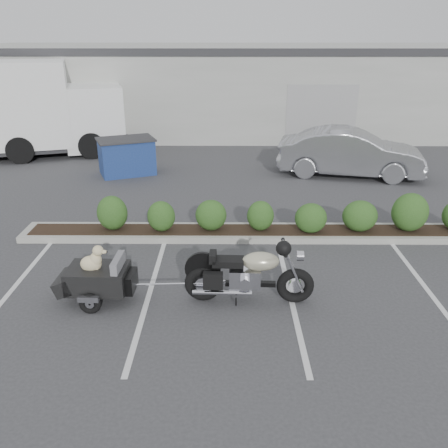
{
  "coord_description": "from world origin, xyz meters",
  "views": [
    {
      "loc": [
        -0.01,
        -8.48,
        4.69
      ],
      "look_at": [
        -0.08,
        1.13,
        0.75
      ],
      "focal_mm": 38.0,
      "sensor_mm": 36.0,
      "label": 1
    }
  ],
  "objects_px": {
    "motorcycle": "(249,275)",
    "delivery_truck": "(23,112)",
    "sedan": "(350,153)",
    "dumpster": "(127,156)",
    "pet_trailer": "(97,277)"
  },
  "relations": [
    {
      "from": "motorcycle",
      "to": "dumpster",
      "type": "relative_size",
      "value": 1.07
    },
    {
      "from": "dumpster",
      "to": "delivery_truck",
      "type": "xyz_separation_m",
      "value": [
        -4.48,
        2.62,
        1.11
      ]
    },
    {
      "from": "sedan",
      "to": "motorcycle",
      "type": "bearing_deg",
      "value": 167.57
    },
    {
      "from": "pet_trailer",
      "to": "delivery_truck",
      "type": "relative_size",
      "value": 0.23
    },
    {
      "from": "sedan",
      "to": "dumpster",
      "type": "xyz_separation_m",
      "value": [
        -7.72,
        0.17,
        -0.17
      ]
    },
    {
      "from": "dumpster",
      "to": "pet_trailer",
      "type": "bearing_deg",
      "value": -104.67
    },
    {
      "from": "pet_trailer",
      "to": "dumpster",
      "type": "distance_m",
      "value": 8.53
    },
    {
      "from": "pet_trailer",
      "to": "dumpster",
      "type": "bearing_deg",
      "value": 99.58
    },
    {
      "from": "delivery_truck",
      "to": "pet_trailer",
      "type": "bearing_deg",
      "value": -79.97
    },
    {
      "from": "pet_trailer",
      "to": "delivery_truck",
      "type": "distance_m",
      "value": 12.48
    },
    {
      "from": "motorcycle",
      "to": "sedan",
      "type": "bearing_deg",
      "value": 67.38
    },
    {
      "from": "motorcycle",
      "to": "delivery_truck",
      "type": "height_order",
      "value": "delivery_truck"
    },
    {
      "from": "motorcycle",
      "to": "pet_trailer",
      "type": "xyz_separation_m",
      "value": [
        -2.78,
        0.02,
        -0.07
      ]
    },
    {
      "from": "motorcycle",
      "to": "delivery_truck",
      "type": "bearing_deg",
      "value": 129.11
    },
    {
      "from": "motorcycle",
      "to": "pet_trailer",
      "type": "height_order",
      "value": "motorcycle"
    }
  ]
}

